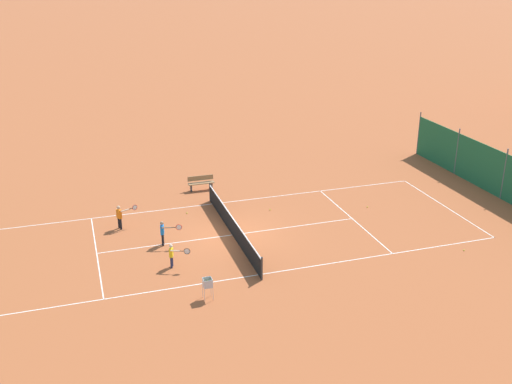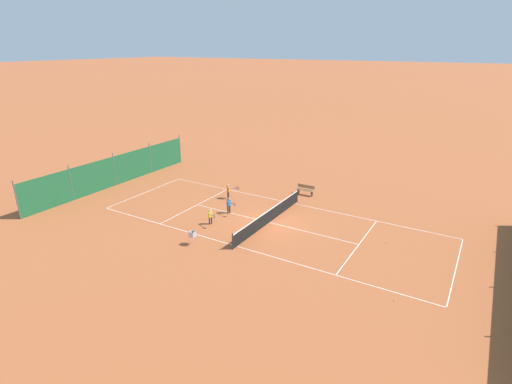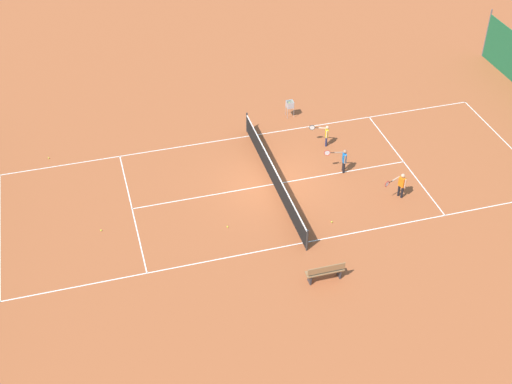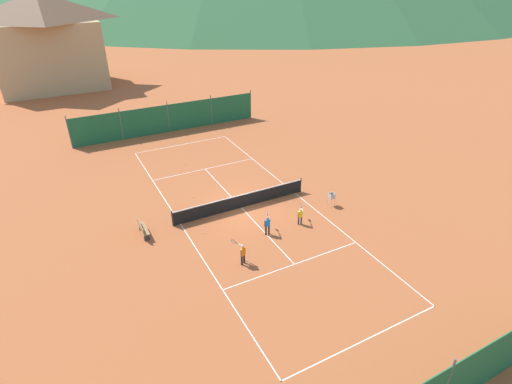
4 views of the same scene
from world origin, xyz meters
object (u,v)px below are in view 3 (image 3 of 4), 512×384
Objects in this scene: courtside_bench at (325,272)px; player_near_service at (326,134)px; tennis_ball_alley_left at (101,230)px; tennis_net at (274,175)px; ball_hopper at (290,105)px; player_near_baseline at (343,159)px; tennis_ball_service_box at (227,227)px; tennis_ball_alley_right at (332,222)px; tennis_ball_near_corner at (49,158)px; player_far_baseline at (401,184)px.

player_near_service is at bearing -20.31° from courtside_bench.
player_near_service is 16.56× the size of tennis_ball_alley_left.
tennis_net is 6.35m from courtside_bench.
ball_hopper is 11.89m from courtside_bench.
player_near_baseline reaches higher than tennis_ball_service_box.
player_near_service reaches higher than tennis_ball_alley_left.
tennis_ball_alley_right is 0.07× the size of ball_hopper.
courtside_bench is at bearing 168.45° from ball_hopper.
courtside_bench reaches higher than tennis_ball_near_corner.
player_far_baseline is at bearing -51.33° from courtside_bench.
player_near_service is at bearing -17.35° from tennis_ball_alley_right.
player_far_baseline is 18.67× the size of tennis_ball_near_corner.
player_far_baseline is 1.38× the size of ball_hopper.
player_far_baseline is at bearing -116.14° from tennis_ball_near_corner.
ball_hopper reaches higher than tennis_ball_near_corner.
tennis_net is 6.12× the size of courtside_bench.
player_near_baseline is at bearing -88.77° from tennis_net.
player_far_baseline is at bearing -161.48° from ball_hopper.
player_near_baseline is at bearing -84.00° from tennis_ball_alley_left.
tennis_ball_near_corner and tennis_ball_service_box have the same top height.
player_near_baseline is 3.79m from tennis_ball_alley_right.
tennis_ball_alley_left is (-3.44, 11.15, -0.61)m from player_near_service.
tennis_ball_alley_left is (2.12, 9.42, 0.00)m from tennis_ball_alley_right.
player_near_service reaches higher than tennis_ball_near_corner.
tennis_ball_alley_right is (-0.84, 3.47, -0.69)m from player_far_baseline.
tennis_ball_near_corner is at bearing 79.09° from player_near_service.
player_near_baseline reaches higher than tennis_ball_near_corner.
ball_hopper is (7.68, 2.57, -0.06)m from player_far_baseline.
tennis_ball_service_box is 1.00× the size of tennis_ball_alley_right.
courtside_bench is (-3.13, 1.48, 0.42)m from tennis_ball_alley_right.
tennis_ball_near_corner is 1.00× the size of tennis_ball_alley_right.
tennis_ball_alley_left is at bearing 56.56° from courtside_bench.
player_near_service is 16.56× the size of tennis_ball_near_corner.
player_near_baseline reaches higher than tennis_ball_alley_right.
tennis_ball_near_corner is 14.85m from courtside_bench.
tennis_ball_service_box is at bearing -135.93° from tennis_ball_near_corner.
tennis_net is 3.34m from player_near_baseline.
tennis_ball_near_corner is 13.83m from tennis_ball_alley_right.
player_near_service reaches higher than ball_hopper.
player_far_baseline reaches higher than tennis_ball_service_box.
tennis_ball_alley_right is 9.65m from tennis_ball_alley_left.
tennis_ball_alley_right is at bearing 162.65° from player_near_service.
tennis_ball_near_corner is 1.00× the size of tennis_ball_service_box.
tennis_net is 139.09× the size of tennis_ball_service_box.
player_near_service is at bearing 20.22° from player_far_baseline.
tennis_ball_alley_left is at bearing -162.91° from tennis_ball_near_corner.
player_far_baseline reaches higher than tennis_ball_alley_left.
tennis_ball_alley_left is 12.16m from ball_hopper.
player_far_baseline is at bearing -76.47° from tennis_ball_alley_right.
courtside_bench is (-3.96, 4.95, -0.27)m from player_far_baseline.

